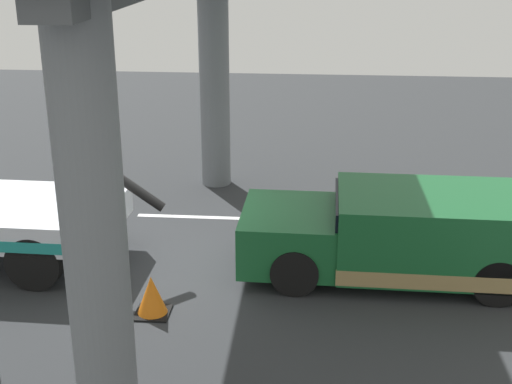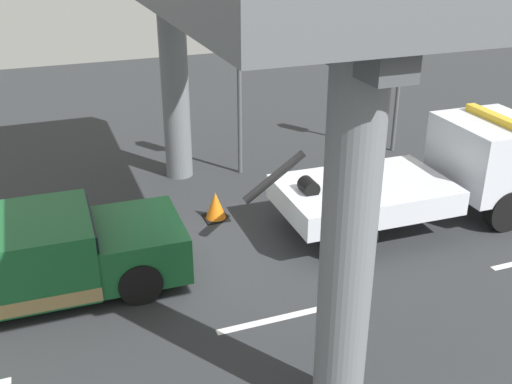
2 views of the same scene
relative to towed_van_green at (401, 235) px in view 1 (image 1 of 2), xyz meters
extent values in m
cube|color=#2D3033|center=(4.19, 0.00, -0.83)|extent=(60.00, 40.00, 0.10)
cube|color=silver|center=(-1.81, -2.43, -0.78)|extent=(2.60, 0.16, 0.01)
cube|color=silver|center=(4.19, -2.43, -0.78)|extent=(2.60, 0.16, 0.01)
cube|color=silver|center=(7.17, 0.02, 0.15)|extent=(3.89, 2.48, 0.55)
cylinder|color=black|center=(4.98, 0.07, 0.88)|extent=(1.42, 0.21, 1.07)
cylinder|color=black|center=(5.79, 0.05, 0.54)|extent=(0.37, 0.46, 0.36)
cylinder|color=black|center=(6.43, 1.08, -0.28)|extent=(1.01, 0.34, 1.00)
cylinder|color=black|center=(6.38, -1.00, -0.28)|extent=(1.01, 0.34, 1.00)
cube|color=#195B2D|center=(-0.58, 0.01, 0.13)|extent=(3.50, 2.27, 1.35)
cube|color=#195B2D|center=(2.01, -0.04, -0.07)|extent=(1.77, 2.15, 0.95)
cube|color=black|center=(1.17, -0.03, 0.42)|extent=(0.10, 1.94, 0.59)
cube|color=#9E8451|center=(-0.58, 0.01, -0.37)|extent=(3.52, 2.29, 0.28)
cylinder|color=black|center=(1.88, 0.92, -0.36)|extent=(0.85, 0.30, 0.84)
cylinder|color=black|center=(1.84, -1.00, -0.36)|extent=(0.85, 0.30, 0.84)
cylinder|color=black|center=(-1.51, 0.99, -0.36)|extent=(0.85, 0.30, 0.84)
cylinder|color=black|center=(-1.55, -0.93, -0.36)|extent=(0.85, 0.30, 0.84)
cylinder|color=slate|center=(4.04, 4.75, 1.95)|extent=(0.73, 0.73, 5.45)
cylinder|color=slate|center=(4.04, -4.75, 1.95)|extent=(0.73, 0.73, 5.45)
cone|color=orange|center=(4.19, 1.80, -0.44)|extent=(0.51, 0.51, 0.68)
cube|color=black|center=(4.19, 1.80, -0.76)|extent=(0.57, 0.57, 0.03)
camera|label=1|loc=(1.65, 11.61, 5.03)|focal=48.33mm
camera|label=2|loc=(0.47, -10.82, 5.96)|focal=42.80mm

